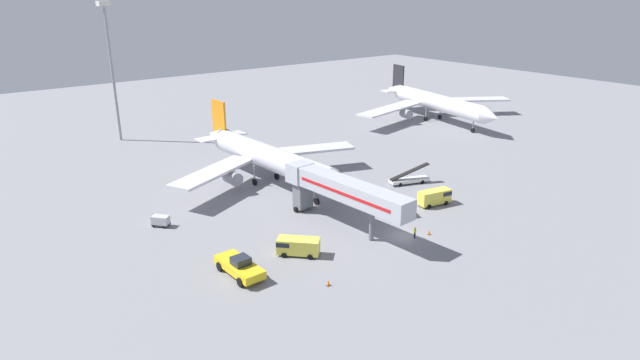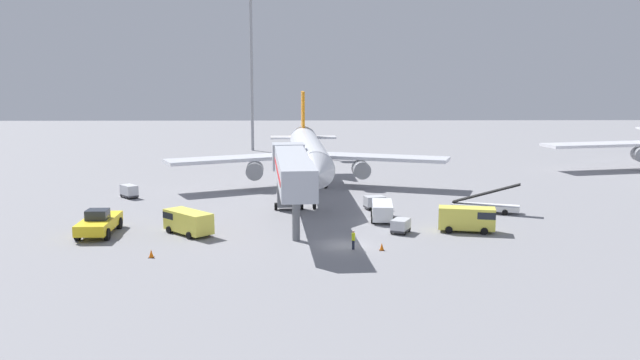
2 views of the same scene
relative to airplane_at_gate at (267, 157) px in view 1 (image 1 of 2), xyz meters
name	(u,v)px [view 1 (image 1 of 2)]	position (x,y,z in m)	size (l,w,h in m)	color
ground_plane	(404,236)	(3.23, -29.01, -4.68)	(300.00, 300.00, 0.00)	gray
airplane_at_gate	(267,157)	(0.00, 0.00, 0.00)	(36.80, 39.15, 11.99)	silver
jet_bridge	(339,189)	(-1.53, -20.95, 0.79)	(4.88, 22.13, 7.23)	#B2B7C1
pushback_tug	(240,266)	(-19.44, -24.61, -3.56)	(3.17, 7.23, 2.43)	yellow
belt_loader_truck	(409,179)	(19.08, -15.02, -3.90)	(7.22, 3.96, 3.30)	white
service_van_far_left	(297,246)	(-11.24, -24.58, -3.43)	(5.18, 5.24, 2.19)	#E5DB4C
service_van_near_center	(374,199)	(7.58, -18.60, -3.63)	(2.59, 5.32, 1.80)	white
service_van_outer_right	(435,196)	(15.16, -24.11, -3.34)	(5.50, 2.86, 2.36)	#E5DB4C
baggage_cart_mid_left	(407,211)	(8.72, -24.43, -3.94)	(2.14, 2.48, 1.32)	#38383D
baggage_cart_far_right	(350,191)	(7.31, -13.20, -3.87)	(2.44, 2.01, 1.46)	#38383D
baggage_cart_near_right	(161,221)	(-21.41, -5.93, -3.82)	(2.50, 2.62, 1.56)	#38383D
ground_crew_worker_foreground	(415,232)	(3.89, -30.38, -3.80)	(0.32, 0.32, 1.65)	#1E2333
safety_cone_alpha	(328,283)	(-12.78, -32.79, -4.34)	(0.45, 0.45, 0.69)	black
safety_cone_bravo	(429,232)	(6.29, -30.77, -4.35)	(0.43, 0.43, 0.66)	black
airplane_background	(435,102)	(58.32, 13.55, -0.02)	(45.87, 41.64, 11.93)	silver
apron_light_mast	(109,48)	(-10.59, 43.25, 15.13)	(2.40, 2.40, 29.11)	#93969B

